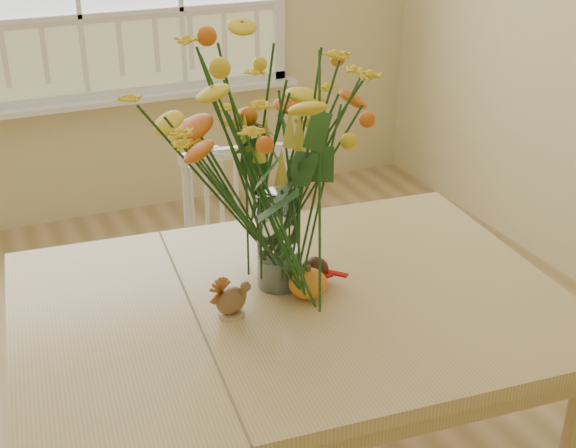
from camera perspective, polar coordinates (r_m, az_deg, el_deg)
name	(u,v)px	position (r m, az deg, el deg)	size (l,w,h in m)	color
dining_table	(291,326)	(2.19, 0.21, -7.60)	(1.59, 1.20, 0.80)	tan
windsor_chair	(244,258)	(2.96, -3.30, -2.55)	(0.47, 0.45, 0.91)	white
flower_vase	(278,148)	(2.03, -0.73, 5.65)	(0.58, 0.58, 0.69)	white
pumpkin	(308,285)	(2.12, 1.48, -4.53)	(0.11, 0.11, 0.08)	#C26416
turkey_figurine	(231,301)	(2.05, -4.25, -5.68)	(0.11, 0.09, 0.11)	#CCB78C
dark_gourd	(315,270)	(2.21, 2.02, -3.45)	(0.13, 0.11, 0.07)	#38160F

